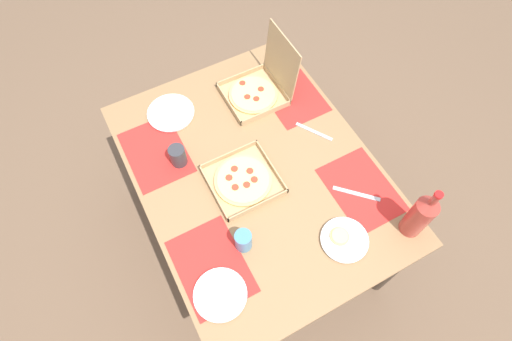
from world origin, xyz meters
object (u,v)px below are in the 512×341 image
object	(u,v)px
pizza_box_edge_far	(259,87)
plate_far_left	(344,240)
plate_far_right	(220,295)
soda_bottle	(420,215)
cup_clear_left	(178,156)
cup_spare	(243,241)
pizza_box_corner_right	(243,180)
plate_middle	(171,113)

from	to	relation	value
pizza_box_edge_far	plate_far_left	distance (m)	0.85
plate_far_right	soda_bottle	bearing A→B (deg)	81.44
plate_far_right	cup_clear_left	world-z (taller)	cup_clear_left
soda_bottle	cup_clear_left	distance (m)	1.05
pizza_box_edge_far	plate_far_left	world-z (taller)	pizza_box_edge_far
pizza_box_edge_far	cup_clear_left	xyz separation A→B (m)	(0.18, -0.51, 0.00)
cup_spare	pizza_box_edge_far	bearing A→B (deg)	147.09
plate_far_left	cup_spare	world-z (taller)	cup_spare
plate_far_left	plate_far_right	bearing A→B (deg)	-94.18
pizza_box_corner_right	plate_far_left	world-z (taller)	pizza_box_corner_right
plate_middle	plate_far_right	distance (m)	0.91
pizza_box_corner_right	soda_bottle	distance (m)	0.74
plate_middle	plate_far_left	bearing A→B (deg)	22.10
cup_spare	cup_clear_left	bearing A→B (deg)	-171.07
plate_middle	cup_clear_left	bearing A→B (deg)	-14.19
plate_middle	cup_clear_left	xyz separation A→B (m)	(0.27, -0.07, 0.04)
pizza_box_edge_far	pizza_box_corner_right	bearing A→B (deg)	-36.45
pizza_box_corner_right	pizza_box_edge_far	bearing A→B (deg)	143.55
pizza_box_corner_right	plate_middle	size ratio (longest dim) A/B	1.28
pizza_box_edge_far	plate_middle	xyz separation A→B (m)	(-0.09, -0.44, -0.04)
cup_clear_left	pizza_box_edge_far	bearing A→B (deg)	109.44
pizza_box_edge_far	plate_middle	world-z (taller)	pizza_box_edge_far
soda_bottle	cup_spare	xyz separation A→B (m)	(-0.26, -0.65, -0.08)
pizza_box_corner_right	cup_clear_left	world-z (taller)	cup_clear_left
plate_far_left	cup_spare	distance (m)	0.41
cup_spare	cup_clear_left	size ratio (longest dim) A/B	1.00
cup_spare	plate_far_left	bearing A→B (deg)	64.55
plate_far_left	plate_far_right	world-z (taller)	plate_far_left
plate_far_left	cup_spare	bearing A→B (deg)	-115.45
pizza_box_corner_right	cup_spare	xyz separation A→B (m)	(0.26, -0.13, 0.04)
soda_bottle	cup_spare	distance (m)	0.70
plate_middle	plate_far_left	xyz separation A→B (m)	(0.94, 0.38, 0.00)
plate_far_right	cup_clear_left	size ratio (longest dim) A/B	1.97
cup_clear_left	plate_far_right	bearing A→B (deg)	-8.63
plate_far_left	plate_far_right	distance (m)	0.55
plate_middle	cup_clear_left	distance (m)	0.28
pizza_box_corner_right	plate_far_right	world-z (taller)	pizza_box_corner_right
pizza_box_edge_far	cup_clear_left	distance (m)	0.54
cup_clear_left	plate_middle	bearing A→B (deg)	165.81
pizza_box_corner_right	plate_far_right	size ratio (longest dim) A/B	1.41
plate_far_right	cup_spare	size ratio (longest dim) A/B	1.98
pizza_box_edge_far	plate_far_right	bearing A→B (deg)	-36.88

